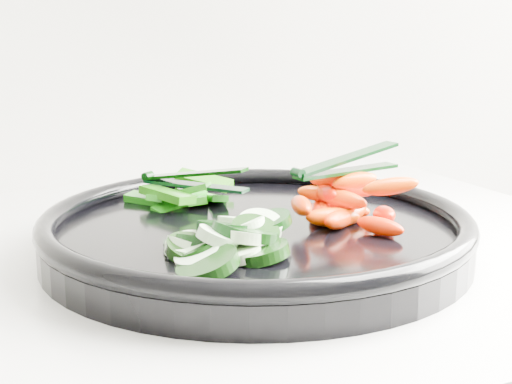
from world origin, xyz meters
name	(u,v)px	position (x,y,z in m)	size (l,w,h in m)	color
veggie_tray	(256,231)	(0.65, 1.66, 0.95)	(0.44, 0.44, 0.04)	black
cucumber_pile	(223,241)	(0.59, 1.61, 0.96)	(0.12, 0.11, 0.04)	black
carrot_pile	(343,202)	(0.73, 1.65, 0.97)	(0.12, 0.15, 0.06)	#FB4100
pepper_pile	(184,195)	(0.62, 1.76, 0.96)	(0.11, 0.11, 0.03)	#1B700A
tong_carrot	(344,165)	(0.73, 1.65, 1.00)	(0.11, 0.03, 0.02)	black
tong_pepper	(192,179)	(0.62, 1.76, 0.98)	(0.08, 0.10, 0.02)	black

